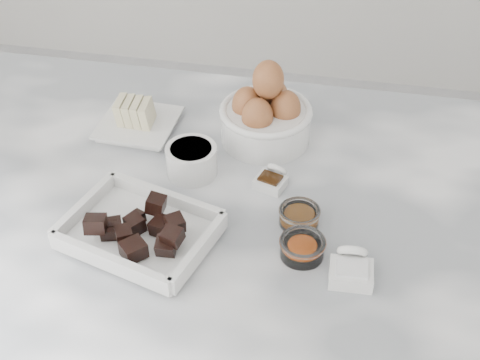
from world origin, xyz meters
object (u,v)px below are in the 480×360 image
(chocolate_dish, at_px, (139,227))
(vanilla_spoon, at_px, (272,179))
(zest_bowl, at_px, (302,247))
(egg_bowl, at_px, (266,115))
(salt_spoon, at_px, (351,268))
(sugar_ramekin, at_px, (191,159))
(honey_bowl, at_px, (299,216))
(butter_plate, at_px, (137,119))

(chocolate_dish, height_order, vanilla_spoon, chocolate_dish)
(zest_bowl, bearing_deg, vanilla_spoon, 114.71)
(chocolate_dish, height_order, zest_bowl, chocolate_dish)
(egg_bowl, relative_size, salt_spoon, 2.15)
(sugar_ramekin, height_order, salt_spoon, sugar_ramekin)
(sugar_ramekin, xyz_separation_m, salt_spoon, (0.28, -0.18, -0.01))
(egg_bowl, height_order, honey_bowl, egg_bowl)
(butter_plate, distance_m, honey_bowl, 0.38)
(honey_bowl, distance_m, salt_spoon, 0.13)
(butter_plate, distance_m, zest_bowl, 0.42)
(vanilla_spoon, bearing_deg, sugar_ramekin, 177.08)
(chocolate_dish, height_order, egg_bowl, egg_bowl)
(butter_plate, height_order, vanilla_spoon, butter_plate)
(chocolate_dish, relative_size, salt_spoon, 3.32)
(chocolate_dish, xyz_separation_m, egg_bowl, (0.14, 0.29, 0.03))
(honey_bowl, bearing_deg, vanilla_spoon, 124.19)
(sugar_ramekin, distance_m, egg_bowl, 0.16)
(egg_bowl, bearing_deg, honey_bowl, -67.18)
(butter_plate, xyz_separation_m, sugar_ramekin, (0.13, -0.11, 0.01))
(butter_plate, height_order, zest_bowl, butter_plate)
(egg_bowl, height_order, zest_bowl, egg_bowl)
(salt_spoon, bearing_deg, honey_bowl, 132.43)
(honey_bowl, bearing_deg, egg_bowl, 112.82)
(sugar_ramekin, distance_m, vanilla_spoon, 0.14)
(vanilla_spoon, bearing_deg, honey_bowl, -55.81)
(honey_bowl, height_order, zest_bowl, zest_bowl)
(egg_bowl, relative_size, zest_bowl, 2.39)
(egg_bowl, xyz_separation_m, vanilla_spoon, (0.03, -0.12, -0.04))
(honey_bowl, xyz_separation_m, vanilla_spoon, (-0.06, 0.08, -0.00))
(chocolate_dish, bearing_deg, zest_bowl, 3.14)
(vanilla_spoon, distance_m, salt_spoon, 0.22)
(egg_bowl, bearing_deg, zest_bowl, -69.95)
(sugar_ramekin, bearing_deg, zest_bowl, -37.08)
(sugar_ramekin, relative_size, salt_spoon, 1.12)
(egg_bowl, distance_m, vanilla_spoon, 0.13)
(butter_plate, bearing_deg, vanilla_spoon, -22.88)
(chocolate_dish, bearing_deg, salt_spoon, -2.52)
(salt_spoon, bearing_deg, sugar_ramekin, 146.76)
(butter_plate, bearing_deg, zest_bowl, -37.87)
(zest_bowl, relative_size, vanilla_spoon, 1.02)
(salt_spoon, bearing_deg, zest_bowl, 159.56)
(honey_bowl, bearing_deg, zest_bowl, -79.16)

